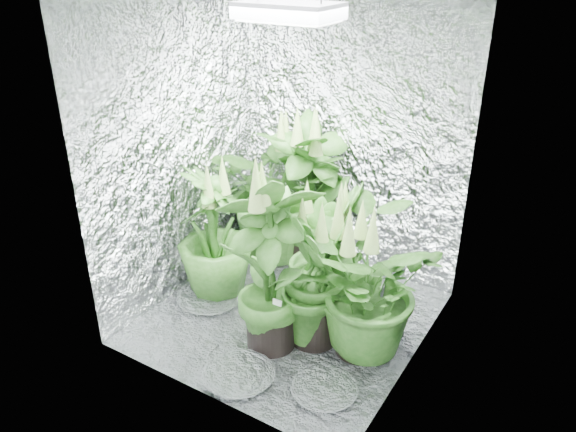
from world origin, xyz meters
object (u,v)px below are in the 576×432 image
at_px(grow_lamp, 289,11).
at_px(plant_e, 363,287).
at_px(circulation_fan, 387,309).
at_px(plant_g, 315,278).
at_px(plant_b, 311,196).
at_px(plant_a, 281,189).
at_px(plant_f, 270,263).
at_px(plant_d, 215,236).
at_px(plant_c, 327,255).

bearing_deg(grow_lamp, plant_e, -6.40).
relative_size(plant_e, circulation_fan, 2.34).
bearing_deg(plant_g, plant_b, 121.27).
height_order(grow_lamp, plant_g, grow_lamp).
distance_m(plant_a, plant_e, 1.20).
bearing_deg(plant_f, grow_lamp, 100.27).
distance_m(plant_e, plant_f, 0.53).
xyz_separation_m(plant_d, plant_f, (0.59, -0.25, 0.12)).
xyz_separation_m(plant_b, plant_e, (0.72, -0.68, -0.11)).
bearing_deg(grow_lamp, plant_a, 125.68).
height_order(plant_b, plant_e, plant_b).
bearing_deg(plant_d, plant_b, 61.79).
height_order(plant_e, plant_g, plant_g).
bearing_deg(circulation_fan, plant_e, -121.84).
distance_m(plant_c, plant_f, 0.44).
distance_m(plant_a, plant_b, 0.25).
distance_m(grow_lamp, plant_g, 1.42).
bearing_deg(plant_f, plant_b, 105.67).
bearing_deg(plant_f, plant_g, 42.19).
bearing_deg(plant_f, circulation_fan, 40.80).
height_order(plant_a, plant_g, plant_a).
height_order(plant_a, plant_e, plant_a).
bearing_deg(plant_e, plant_g, -171.00).
bearing_deg(plant_b, plant_d, -118.21).
height_order(plant_e, plant_f, plant_f).
distance_m(plant_a, plant_g, 1.02).
bearing_deg(plant_g, plant_f, -137.81).
bearing_deg(plant_f, plant_c, 70.35).
bearing_deg(grow_lamp, plant_f, -79.73).
height_order(plant_c, plant_g, plant_c).
height_order(plant_c, plant_e, plant_c).
distance_m(plant_e, circulation_fan, 0.37).
relative_size(grow_lamp, plant_c, 0.52).
relative_size(plant_b, plant_f, 1.01).
xyz_separation_m(grow_lamp, plant_a, (-0.45, 0.63, -1.28)).
bearing_deg(plant_f, plant_a, 119.10).
height_order(plant_g, circulation_fan, plant_g).
height_order(plant_c, plant_f, plant_f).
bearing_deg(plant_a, circulation_fan, -23.45).
bearing_deg(plant_b, plant_a, 177.40).
bearing_deg(plant_e, plant_a, 144.53).
xyz_separation_m(grow_lamp, plant_b, (-0.20, 0.62, -1.27)).
relative_size(plant_c, plant_g, 1.02).
xyz_separation_m(plant_d, plant_e, (1.06, -0.04, 0.00)).
relative_size(grow_lamp, plant_g, 0.53).
bearing_deg(plant_c, circulation_fan, 8.03).
bearing_deg(plant_d, plant_f, -23.02).
xyz_separation_m(plant_c, plant_d, (-0.74, -0.15, -0.01)).
bearing_deg(grow_lamp, plant_b, 107.96).
xyz_separation_m(grow_lamp, plant_f, (0.05, -0.27, -1.28)).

